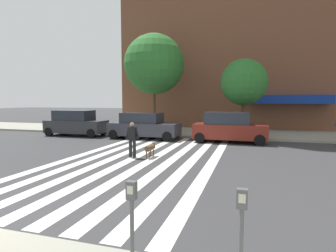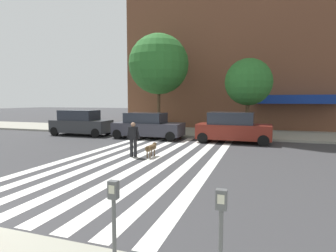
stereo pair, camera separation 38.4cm
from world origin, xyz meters
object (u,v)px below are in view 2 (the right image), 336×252
at_px(parked_car_near_curb, 81,123).
at_px(street_tree_nearest, 159,64).
at_px(pedestrian_dog_walker, 133,138).
at_px(parked_car_third_in_line, 233,128).
at_px(parked_car_behind_first, 148,126).
at_px(parking_meter_second_along, 221,226).
at_px(street_tree_middle, 248,82).
at_px(dog_on_leash, 151,148).
at_px(parking_meter_curbside, 114,214).

relative_size(parked_car_near_curb, street_tree_nearest, 0.58).
height_order(parked_car_near_curb, pedestrian_dog_walker, parked_car_near_curb).
relative_size(parked_car_near_curb, parked_car_third_in_line, 0.99).
bearing_deg(parked_car_behind_first, parking_meter_second_along, -63.66).
height_order(parked_car_third_in_line, street_tree_middle, street_tree_middle).
relative_size(parking_meter_second_along, pedestrian_dog_walker, 0.83).
relative_size(parked_car_behind_first, pedestrian_dog_walker, 2.96).
distance_m(street_tree_middle, dog_on_leash, 9.74).
bearing_deg(dog_on_leash, street_tree_nearest, 108.50).
distance_m(parked_car_behind_first, street_tree_middle, 7.64).
height_order(parked_car_behind_first, dog_on_leash, parked_car_behind_first).
xyz_separation_m(parking_meter_second_along, parked_car_near_curb, (-12.54, 14.16, -0.09)).
distance_m(parking_meter_curbside, street_tree_middle, 16.91).
xyz_separation_m(parking_meter_curbside, parked_car_behind_first, (-5.52, 14.27, -0.15)).
height_order(parked_car_near_curb, parked_car_third_in_line, parked_car_near_curb).
xyz_separation_m(parking_meter_curbside, pedestrian_dog_walker, (-3.65, 8.14, -0.10)).
bearing_deg(dog_on_leash, parked_car_behind_first, 114.46).
relative_size(parking_meter_curbside, parked_car_third_in_line, 0.30).
relative_size(parking_meter_second_along, parked_car_behind_first, 0.28).
bearing_deg(street_tree_middle, street_tree_nearest, 171.45).
height_order(parking_meter_second_along, pedestrian_dog_walker, pedestrian_dog_walker).
relative_size(parked_car_near_curb, dog_on_leash, 4.04).
relative_size(parking_meter_second_along, street_tree_nearest, 0.17).
bearing_deg(parked_car_behind_first, street_tree_middle, 19.66).
bearing_deg(parking_meter_second_along, dog_on_leash, 117.62).
height_order(street_tree_middle, pedestrian_dog_walker, street_tree_middle).
relative_size(parked_car_behind_first, dog_on_leash, 4.32).
xyz_separation_m(parked_car_third_in_line, dog_on_leash, (-3.18, -5.84, -0.49)).
bearing_deg(street_tree_nearest, parking_meter_second_along, -67.02).
xyz_separation_m(parked_car_behind_first, dog_on_leash, (2.66, -5.84, -0.44)).
bearing_deg(parked_car_near_curb, pedestrian_dog_walker, -39.62).
relative_size(street_tree_nearest, pedestrian_dog_walker, 4.78).
distance_m(parked_car_near_curb, dog_on_leash, 10.07).
bearing_deg(street_tree_nearest, street_tree_middle, -8.55).
relative_size(parked_car_near_curb, street_tree_middle, 0.84).
distance_m(parking_meter_curbside, parking_meter_second_along, 1.50).
height_order(parked_car_third_in_line, street_tree_nearest, street_tree_nearest).
relative_size(parking_meter_curbside, pedestrian_dog_walker, 0.83).
height_order(street_tree_middle, dog_on_leash, street_tree_middle).
distance_m(parked_car_near_curb, pedestrian_dog_walker, 9.61).
xyz_separation_m(parked_car_behind_first, parked_car_third_in_line, (5.84, 0.00, 0.06)).
bearing_deg(parked_car_third_in_line, street_tree_middle, 72.06).
relative_size(street_tree_middle, dog_on_leash, 4.81).
height_order(street_tree_nearest, dog_on_leash, street_tree_nearest).
bearing_deg(parked_car_behind_first, pedestrian_dog_walker, -73.00).
bearing_deg(street_tree_nearest, pedestrian_dog_walker, -76.37).
relative_size(parking_meter_curbside, parking_meter_second_along, 1.00).
distance_m(parked_car_near_curb, street_tree_middle, 12.71).
bearing_deg(parked_car_behind_first, dog_on_leash, -65.54).
height_order(parking_meter_curbside, dog_on_leash, parking_meter_curbside).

